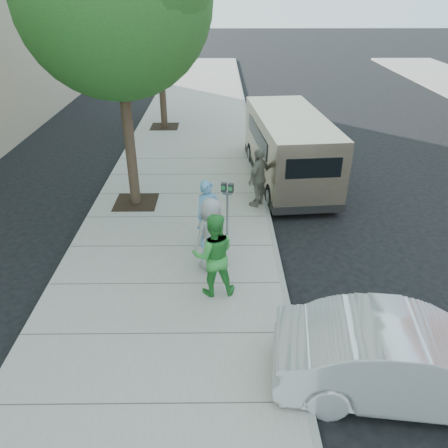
{
  "coord_description": "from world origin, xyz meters",
  "views": [
    {
      "loc": [
        0.12,
        -8.94,
        5.68
      ],
      "look_at": [
        0.21,
        -0.65,
        1.1
      ],
      "focal_mm": 35.0,
      "sensor_mm": 36.0,
      "label": 1
    }
  ],
  "objects_px": {
    "person_gray_shirt": "(211,234)",
    "person_striped_polo": "(259,178)",
    "van": "(288,147)",
    "tree_far": "(158,7)",
    "person_officer": "(208,214)",
    "person_green_shirt": "(214,255)",
    "sedan": "(410,360)",
    "parking_meter": "(227,198)"
  },
  "relations": [
    {
      "from": "parking_meter",
      "to": "person_striped_polo",
      "type": "relative_size",
      "value": 0.85
    },
    {
      "from": "tree_far",
      "to": "person_officer",
      "type": "bearing_deg",
      "value": -78.11
    },
    {
      "from": "sedan",
      "to": "person_striped_polo",
      "type": "bearing_deg",
      "value": 22.85
    },
    {
      "from": "person_officer",
      "to": "tree_far",
      "type": "bearing_deg",
      "value": 71.21
    },
    {
      "from": "person_officer",
      "to": "person_striped_polo",
      "type": "relative_size",
      "value": 1.0
    },
    {
      "from": "tree_far",
      "to": "person_striped_polo",
      "type": "bearing_deg",
      "value": -66.11
    },
    {
      "from": "parking_meter",
      "to": "sedan",
      "type": "relative_size",
      "value": 0.34
    },
    {
      "from": "sedan",
      "to": "person_officer",
      "type": "height_order",
      "value": "person_officer"
    },
    {
      "from": "parking_meter",
      "to": "person_green_shirt",
      "type": "xyz_separation_m",
      "value": [
        -0.3,
        -2.26,
        -0.14
      ]
    },
    {
      "from": "tree_far",
      "to": "person_gray_shirt",
      "type": "bearing_deg",
      "value": -78.63
    },
    {
      "from": "sedan",
      "to": "person_officer",
      "type": "relative_size",
      "value": 2.48
    },
    {
      "from": "tree_far",
      "to": "person_green_shirt",
      "type": "relative_size",
      "value": 3.69
    },
    {
      "from": "tree_far",
      "to": "parking_meter",
      "type": "bearing_deg",
      "value": -75.0
    },
    {
      "from": "tree_far",
      "to": "person_green_shirt",
      "type": "bearing_deg",
      "value": -79.21
    },
    {
      "from": "person_officer",
      "to": "person_green_shirt",
      "type": "xyz_separation_m",
      "value": [
        0.15,
        -1.82,
        0.05
      ]
    },
    {
      "from": "parking_meter",
      "to": "person_gray_shirt",
      "type": "height_order",
      "value": "person_gray_shirt"
    },
    {
      "from": "person_gray_shirt",
      "to": "person_striped_polo",
      "type": "height_order",
      "value": "person_striped_polo"
    },
    {
      "from": "parking_meter",
      "to": "person_officer",
      "type": "distance_m",
      "value": 0.66
    },
    {
      "from": "person_gray_shirt",
      "to": "person_striped_polo",
      "type": "distance_m",
      "value": 3.33
    },
    {
      "from": "person_gray_shirt",
      "to": "person_striped_polo",
      "type": "xyz_separation_m",
      "value": [
        1.27,
        3.08,
        0.01
      ]
    },
    {
      "from": "tree_far",
      "to": "person_striped_polo",
      "type": "xyz_separation_m",
      "value": [
        3.45,
        -7.8,
        -3.9
      ]
    },
    {
      "from": "person_gray_shirt",
      "to": "person_green_shirt",
      "type": "bearing_deg",
      "value": 51.15
    },
    {
      "from": "van",
      "to": "person_gray_shirt",
      "type": "height_order",
      "value": "van"
    },
    {
      "from": "person_striped_polo",
      "to": "person_officer",
      "type": "bearing_deg",
      "value": 3.9
    },
    {
      "from": "person_gray_shirt",
      "to": "person_striped_polo",
      "type": "bearing_deg",
      "value": -154.85
    },
    {
      "from": "parking_meter",
      "to": "van",
      "type": "bearing_deg",
      "value": 79.52
    },
    {
      "from": "tree_far",
      "to": "person_officer",
      "type": "xyz_separation_m",
      "value": [
        2.1,
        -9.96,
        -3.9
      ]
    },
    {
      "from": "person_officer",
      "to": "person_gray_shirt",
      "type": "bearing_deg",
      "value": -115.01
    },
    {
      "from": "tree_far",
      "to": "person_green_shirt",
      "type": "height_order",
      "value": "tree_far"
    },
    {
      "from": "sedan",
      "to": "person_officer",
      "type": "xyz_separation_m",
      "value": [
        -3.15,
        4.23,
        0.3
      ]
    },
    {
      "from": "van",
      "to": "person_gray_shirt",
      "type": "bearing_deg",
      "value": -119.66
    },
    {
      "from": "van",
      "to": "sedan",
      "type": "bearing_deg",
      "value": -90.35
    },
    {
      "from": "parking_meter",
      "to": "van",
      "type": "relative_size",
      "value": 0.24
    },
    {
      "from": "tree_far",
      "to": "person_officer",
      "type": "height_order",
      "value": "tree_far"
    },
    {
      "from": "person_green_shirt",
      "to": "sedan",
      "type": "bearing_deg",
      "value": 135.54
    },
    {
      "from": "person_gray_shirt",
      "to": "person_officer",
      "type": "bearing_deg",
      "value": -126.81
    },
    {
      "from": "van",
      "to": "sedan",
      "type": "xyz_separation_m",
      "value": [
        0.7,
        -8.47,
        -0.47
      ]
    },
    {
      "from": "parking_meter",
      "to": "person_officer",
      "type": "height_order",
      "value": "person_officer"
    },
    {
      "from": "person_green_shirt",
      "to": "person_gray_shirt",
      "type": "bearing_deg",
      "value": -92.05
    },
    {
      "from": "sedan",
      "to": "van",
      "type": "bearing_deg",
      "value": 11.92
    },
    {
      "from": "van",
      "to": "sedan",
      "type": "height_order",
      "value": "van"
    },
    {
      "from": "person_striped_polo",
      "to": "van",
      "type": "bearing_deg",
      "value": -171.67
    }
  ]
}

